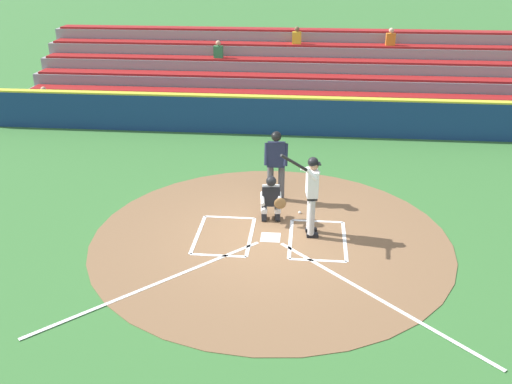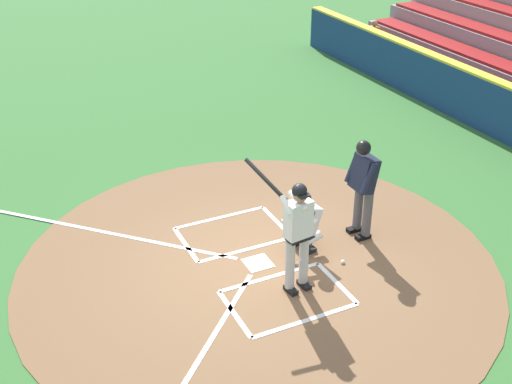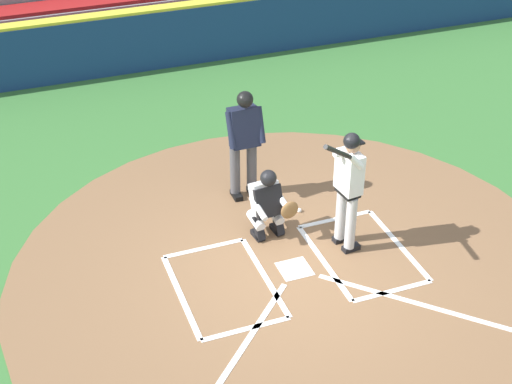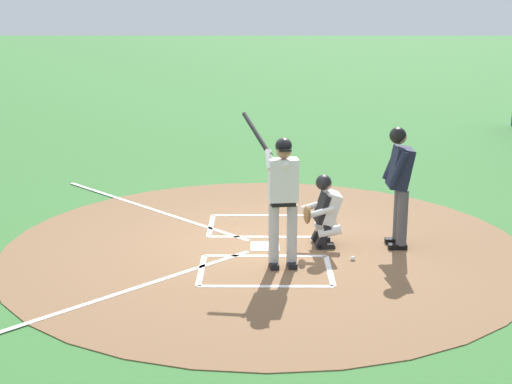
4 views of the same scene
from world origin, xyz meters
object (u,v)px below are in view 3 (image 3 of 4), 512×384
Objects in this scene: batter at (348,183)px; plate_umpire at (244,137)px; catcher at (268,202)px; baseball at (299,210)px.

plate_umpire is at bearing -63.56° from batter.
plate_umpire is at bearing -91.58° from catcher.
batter is 1.14× the size of plate_umpire.
plate_umpire is 1.43m from baseball.
batter is 1.25m from catcher.
catcher is 0.61× the size of plate_umpire.
batter is 28.76× the size of baseball.
batter is at bearing 103.53° from baseball.
plate_umpire is (0.89, -1.79, -0.02)m from batter.
plate_umpire is 25.20× the size of baseball.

